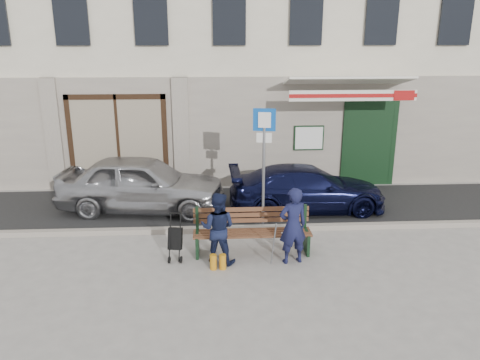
{
  "coord_description": "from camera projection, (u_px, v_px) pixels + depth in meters",
  "views": [
    {
      "loc": [
        -0.46,
        -8.4,
        4.26
      ],
      "look_at": [
        0.1,
        1.6,
        1.2
      ],
      "focal_mm": 35.0,
      "sensor_mm": 36.0,
      "label": 1
    }
  ],
  "objects": [
    {
      "name": "ground",
      "position": [
        239.0,
        261.0,
        9.29
      ],
      "size": [
        80.0,
        80.0,
        0.0
      ],
      "primitive_type": "plane",
      "color": "#9E9991",
      "rests_on": "ground"
    },
    {
      "name": "building",
      "position": [
        226.0,
        15.0,
        15.91
      ],
      "size": [
        20.0,
        8.27,
        10.0
      ],
      "color": "beige",
      "rests_on": "ground"
    },
    {
      "name": "woman",
      "position": [
        218.0,
        228.0,
        9.06
      ],
      "size": [
        0.82,
        0.71,
        1.44
      ],
      "primitive_type": "imported",
      "rotation": [
        0.0,
        0.0,
        2.87
      ],
      "color": "#131935",
      "rests_on": "ground"
    },
    {
      "name": "man",
      "position": [
        293.0,
        226.0,
        9.04
      ],
      "size": [
        0.63,
        0.48,
        1.54
      ],
      "primitive_type": "imported",
      "rotation": [
        0.0,
        0.0,
        3.36
      ],
      "color": "#15183B",
      "rests_on": "ground"
    },
    {
      "name": "curb",
      "position": [
        236.0,
        229.0,
        10.7
      ],
      "size": [
        60.0,
        0.18,
        0.12
      ],
      "primitive_type": "cube",
      "color": "#9E9384",
      "rests_on": "ground"
    },
    {
      "name": "car_navy",
      "position": [
        307.0,
        188.0,
        11.9
      ],
      "size": [
        4.0,
        1.7,
        1.15
      ],
      "primitive_type": "imported",
      "rotation": [
        0.0,
        0.0,
        1.59
      ],
      "color": "black",
      "rests_on": "ground"
    },
    {
      "name": "asphalt_lane",
      "position": [
        233.0,
        207.0,
        12.25
      ],
      "size": [
        60.0,
        3.2,
        0.01
      ],
      "primitive_type": "cube",
      "color": "#282828",
      "rests_on": "ground"
    },
    {
      "name": "parking_sign",
      "position": [
        264.0,
        148.0,
        10.64
      ],
      "size": [
        0.51,
        0.13,
        2.75
      ],
      "rotation": [
        0.0,
        0.0,
        -0.18
      ],
      "color": "gray",
      "rests_on": "ground"
    },
    {
      "name": "car_silver",
      "position": [
        142.0,
        183.0,
        11.85
      ],
      "size": [
        4.36,
        2.18,
        1.43
      ],
      "primitive_type": "imported",
      "rotation": [
        0.0,
        0.0,
        1.45
      ],
      "color": "#A8A8AC",
      "rests_on": "ground"
    },
    {
      "name": "bench",
      "position": [
        250.0,
        232.0,
        9.52
      ],
      "size": [
        2.4,
        1.17,
        0.98
      ],
      "color": "brown",
      "rests_on": "ground"
    },
    {
      "name": "stroller",
      "position": [
        175.0,
        240.0,
        9.27
      ],
      "size": [
        0.31,
        0.41,
        0.94
      ],
      "rotation": [
        0.0,
        0.0,
        -0.18
      ],
      "color": "black",
      "rests_on": "ground"
    }
  ]
}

